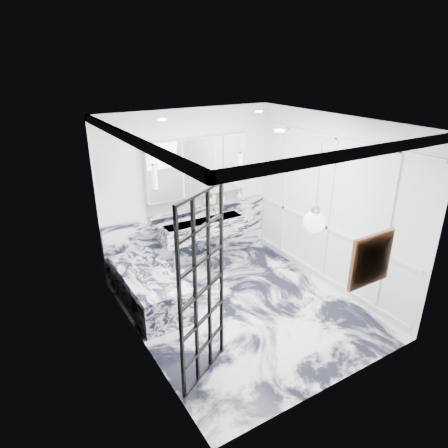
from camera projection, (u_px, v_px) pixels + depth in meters
floor at (245, 309)px, 6.09m from camera, size 3.60×3.60×0.00m
ceiling at (250, 122)px, 5.01m from camera, size 3.60×3.60×0.00m
wall_back at (189, 190)px, 6.97m from camera, size 3.60×0.00×3.60m
wall_front at (345, 282)px, 4.13m from camera, size 3.60×0.00×3.60m
wall_left at (137, 252)px, 4.78m from camera, size 0.00×3.60×3.60m
wall_right at (330, 204)px, 6.32m from camera, size 0.00×3.60×3.60m
marble_clad_back at (191, 236)px, 7.29m from camera, size 3.18×0.05×1.05m
marble_clad_left at (139, 256)px, 4.81m from camera, size 0.02×3.56×2.68m
panel_molding at (329, 210)px, 6.34m from camera, size 0.03×3.40×2.30m
soap_bottle_a at (213, 198)px, 7.18m from camera, size 0.11×0.11×0.22m
soap_bottle_b at (222, 198)px, 7.28m from camera, size 0.09×0.10×0.18m
soap_bottle_c at (239, 195)px, 7.47m from camera, size 0.15×0.15×0.15m
face_pot at (208, 201)px, 7.14m from camera, size 0.16×0.16×0.16m
amber_bottle at (217, 201)px, 7.25m from camera, size 0.04×0.04×0.10m
flower_vase at (180, 281)px, 5.68m from camera, size 0.08×0.08×0.12m
crittall_door at (202, 291)px, 4.44m from camera, size 0.78×0.48×2.30m
artwork at (371, 260)px, 4.31m from camera, size 0.51×0.05×0.51m
pendant_light at (315, 222)px, 4.44m from camera, size 0.25×0.25×0.25m
trough_sink at (204, 229)px, 7.11m from camera, size 1.60×0.45×0.30m
ledge at (199, 208)px, 7.10m from camera, size 1.90×0.14×0.04m
subway_tile at (197, 200)px, 7.10m from camera, size 1.90×0.03×0.23m
mirror_cabinet at (198, 167)px, 6.82m from camera, size 1.90×0.16×1.00m
sconce_left at (155, 177)px, 6.36m from camera, size 0.07×0.07×0.40m
sconce_right at (241, 164)px, 7.15m from camera, size 0.07×0.07×0.40m
bathtub at (149, 288)px, 6.13m from camera, size 0.75×1.65×0.55m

